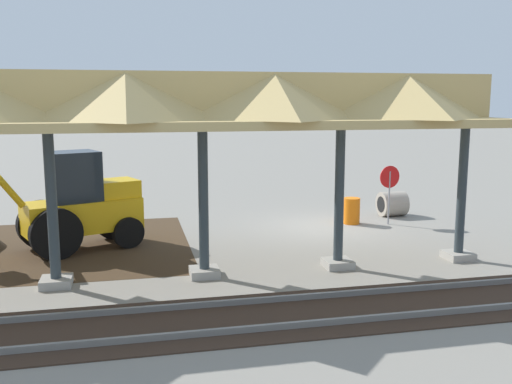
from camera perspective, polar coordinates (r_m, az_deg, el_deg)
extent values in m
plane|color=gray|center=(19.34, 6.73, -3.52)|extent=(120.00, 120.00, 0.00)
cube|color=#42301E|center=(17.74, -22.00, -5.31)|extent=(9.26, 7.00, 0.01)
cube|color=#9E998E|center=(16.39, 19.55, -6.00)|extent=(0.70, 0.70, 0.20)
cylinder|color=#2D383D|center=(16.04, 19.88, -0.13)|extent=(0.24, 0.24, 3.60)
cube|color=#9E998E|center=(14.88, 8.17, -7.08)|extent=(0.70, 0.70, 0.20)
cylinder|color=#2D383D|center=(14.50, 8.32, -0.62)|extent=(0.24, 0.24, 3.60)
cube|color=#9E998E|center=(14.07, -5.17, -7.98)|extent=(0.70, 0.70, 0.20)
cylinder|color=#2D383D|center=(13.67, -5.28, -1.16)|extent=(0.24, 0.24, 3.60)
cube|color=#9E998E|center=(14.08, -19.34, -8.48)|extent=(0.70, 0.70, 0.20)
cylinder|color=#2D383D|center=(13.67, -19.72, -1.67)|extent=(0.24, 0.24, 3.60)
cube|color=tan|center=(13.35, -12.79, 6.61)|extent=(18.39, 3.20, 0.20)
cube|color=tan|center=(13.33, -12.89, 9.40)|extent=(18.39, 0.20, 1.10)
pyramid|color=tan|center=(14.99, 14.79, 9.29)|extent=(3.09, 3.20, 1.10)
pyramid|color=tan|center=(13.76, 1.78, 9.62)|extent=(3.09, 3.20, 1.10)
pyramid|color=tan|center=(13.33, -12.89, 9.40)|extent=(3.09, 3.20, 1.10)
cube|color=slate|center=(13.47, 16.17, -9.23)|extent=(60.00, 0.08, 0.15)
cube|color=slate|center=(12.31, 19.43, -11.19)|extent=(60.00, 0.08, 0.15)
cube|color=#38281E|center=(12.91, 17.71, -10.42)|extent=(60.00, 2.58, 0.03)
cylinder|color=gray|center=(20.04, 13.15, -0.58)|extent=(0.06, 0.06, 1.84)
cylinder|color=red|center=(19.93, 13.23, 1.48)|extent=(0.76, 0.14, 0.76)
cube|color=#EAB214|center=(17.08, -16.94, -2.25)|extent=(3.45, 2.41, 0.90)
cube|color=#1E262D|center=(16.84, -17.77, 1.51)|extent=(1.64, 1.57, 1.40)
cube|color=#EAB214|center=(17.29, -13.83, 0.37)|extent=(1.48, 1.45, 0.50)
cylinder|color=black|center=(17.56, -20.60, -3.04)|extent=(1.41, 0.80, 1.40)
cylinder|color=black|center=(16.20, -19.35, -3.97)|extent=(1.41, 0.80, 1.40)
cylinder|color=black|center=(18.13, -14.22, -3.16)|extent=(0.95, 0.62, 0.90)
cylinder|color=black|center=(16.95, -12.67, -3.96)|extent=(0.95, 0.62, 0.90)
cylinder|color=#EAB214|center=(16.41, -23.97, 0.80)|extent=(1.05, 0.57, 1.41)
cylinder|color=#9E9384|center=(21.58, 13.47, -1.16)|extent=(0.96, 0.94, 0.90)
cylinder|color=black|center=(21.37, 12.38, -1.22)|extent=(0.04, 0.59, 0.59)
cylinder|color=orange|center=(19.96, 9.55, -1.87)|extent=(0.56, 0.56, 0.90)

